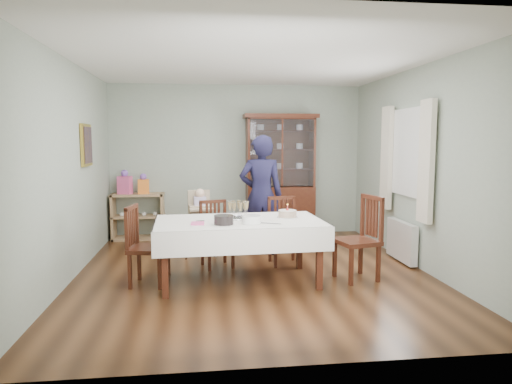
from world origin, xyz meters
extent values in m
plane|color=#593319|center=(0.00, 0.00, 0.00)|extent=(5.00, 5.00, 0.00)
plane|color=#9EAA99|center=(0.00, 2.50, 1.35)|extent=(4.50, 0.00, 4.50)
plane|color=#9EAA99|center=(-2.25, 0.00, 1.35)|extent=(0.00, 5.00, 5.00)
plane|color=#9EAA99|center=(2.25, 0.00, 1.35)|extent=(0.00, 5.00, 5.00)
plane|color=white|center=(0.00, 0.00, 2.70)|extent=(5.00, 5.00, 0.00)
cube|color=#472111|center=(-0.21, -0.36, 0.72)|extent=(1.94, 1.13, 0.06)
cube|color=silver|center=(-0.21, -0.36, 0.76)|extent=(2.05, 1.24, 0.01)
cube|color=#472111|center=(0.75, 2.26, 0.45)|extent=(1.20, 0.45, 0.90)
cube|color=white|center=(0.75, 2.07, 1.50)|extent=(1.12, 0.01, 1.16)
cube|color=#472111|center=(0.75, 2.26, 2.14)|extent=(1.30, 0.48, 0.07)
cube|color=tan|center=(-1.75, 2.28, 0.02)|extent=(0.90, 0.38, 0.04)
cube|color=tan|center=(-1.75, 2.28, 0.40)|extent=(0.90, 0.38, 0.03)
cube|color=tan|center=(-1.75, 2.28, 0.78)|extent=(0.90, 0.38, 0.04)
cube|color=tan|center=(-2.17, 2.28, 0.40)|extent=(0.04, 0.38, 0.80)
cube|color=tan|center=(-1.33, 2.28, 0.40)|extent=(0.04, 0.38, 0.80)
cube|color=gold|center=(-2.22, 0.80, 1.65)|extent=(0.04, 0.48, 0.58)
cube|color=white|center=(2.22, 0.30, 1.55)|extent=(0.04, 1.02, 1.22)
cube|color=silver|center=(2.16, -0.32, 1.45)|extent=(0.07, 0.30, 1.55)
cube|color=silver|center=(2.16, 0.92, 1.45)|extent=(0.07, 0.30, 1.55)
cube|color=white|center=(2.16, 0.30, 0.30)|extent=(0.10, 0.80, 0.55)
cube|color=#472111|center=(-0.45, 0.34, 0.41)|extent=(0.50, 0.50, 0.05)
cube|color=#472111|center=(-0.50, 0.52, 0.66)|extent=(0.38, 0.14, 0.47)
cube|color=#472111|center=(0.49, 0.37, 0.42)|extent=(0.44, 0.44, 0.05)
cube|color=#472111|center=(0.47, 0.56, 0.68)|extent=(0.40, 0.07, 0.49)
cube|color=#472111|center=(-1.28, -0.34, 0.44)|extent=(0.49, 0.49, 0.05)
cube|color=#472111|center=(-1.47, -0.31, 0.70)|extent=(0.11, 0.41, 0.50)
cube|color=#472111|center=(1.24, -0.44, 0.48)|extent=(0.56, 0.56, 0.05)
cube|color=#472111|center=(1.44, -0.39, 0.76)|extent=(0.15, 0.44, 0.55)
imported|color=black|center=(0.24, 0.99, 0.90)|extent=(0.67, 0.46, 1.80)
cube|color=tan|center=(-0.68, 1.05, 0.64)|extent=(0.36, 0.33, 0.23)
cube|color=tan|center=(-0.68, 1.05, 0.83)|extent=(0.33, 0.10, 0.27)
cube|color=tan|center=(-0.68, 1.05, 0.72)|extent=(0.37, 0.20, 0.03)
cube|color=#BEB0D5|center=(-0.68, 1.05, 0.79)|extent=(0.19, 0.16, 0.17)
sphere|color=beige|center=(-0.68, 1.05, 0.93)|extent=(0.15, 0.15, 0.15)
cylinder|color=silver|center=(-0.21, -0.24, 0.77)|extent=(0.35, 0.35, 0.01)
torus|color=silver|center=(-0.21, -0.24, 0.78)|extent=(0.36, 0.36, 0.01)
cylinder|color=white|center=(0.40, -0.27, 0.77)|extent=(0.26, 0.26, 0.01)
cylinder|color=brown|center=(0.40, -0.27, 0.81)|extent=(0.22, 0.22, 0.08)
cylinder|color=silver|center=(0.40, -0.27, 0.86)|extent=(0.22, 0.22, 0.01)
cylinder|color=#F24C4C|center=(0.40, -0.27, 0.89)|extent=(0.01, 0.01, 0.06)
sphere|color=yellow|center=(0.40, -0.27, 0.93)|extent=(0.02, 0.02, 0.02)
cylinder|color=black|center=(-0.40, -0.61, 0.81)|extent=(0.27, 0.27, 0.11)
cylinder|color=white|center=(-0.08, -0.59, 0.81)|extent=(0.28, 0.28, 0.09)
cube|color=#E75593|center=(-0.70, -0.57, 0.77)|extent=(0.15, 0.15, 0.02)
cube|color=silver|center=(0.12, -0.64, 0.77)|extent=(0.26, 0.14, 0.01)
cube|color=#E75593|center=(-1.96, 2.26, 0.95)|extent=(0.26, 0.21, 0.30)
sphere|color=#E533B2|center=(-1.96, 2.26, 1.16)|extent=(0.12, 0.12, 0.12)
cube|color=orange|center=(-1.64, 2.26, 0.92)|extent=(0.20, 0.15, 0.25)
sphere|color=#E533B2|center=(-1.64, 2.26, 1.09)|extent=(0.11, 0.11, 0.11)
camera|label=1|loc=(-0.66, -5.75, 1.71)|focal=32.00mm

